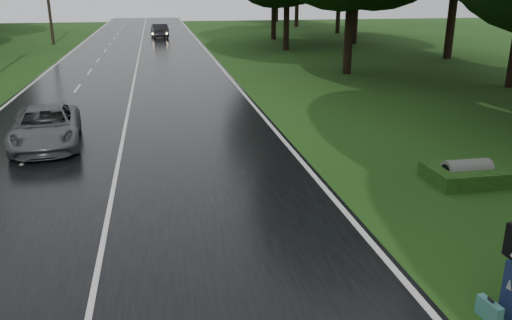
{
  "coord_description": "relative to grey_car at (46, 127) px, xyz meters",
  "views": [
    {
      "loc": [
        1.4,
        -9.7,
        5.37
      ],
      "look_at": [
        3.79,
        2.77,
        1.1
      ],
      "focal_mm": 36.15,
      "sensor_mm": 36.0,
      "label": 1
    }
  ],
  "objects": [
    {
      "name": "ground",
      "position": [
        2.56,
        -8.89,
        -0.72
      ],
      "size": [
        160.0,
        160.0,
        0.0
      ],
      "primitive_type": "plane",
      "color": "#224A16",
      "rests_on": "ground"
    },
    {
      "name": "suitcase",
      "position": [
        9.24,
        -12.02,
        -0.54
      ],
      "size": [
        0.21,
        0.52,
        0.36
      ],
      "primitive_type": "cube",
      "rotation": [
        0.0,
        0.0,
        0.13
      ],
      "color": "teal",
      "rests_on": "ground"
    },
    {
      "name": "road",
      "position": [
        2.56,
        11.11,
        -0.7
      ],
      "size": [
        12.0,
        140.0,
        0.04
      ],
      "primitive_type": "cube",
      "color": "black",
      "rests_on": "ground"
    },
    {
      "name": "culvert",
      "position": [
        12.57,
        -6.0,
        -0.72
      ],
      "size": [
        1.35,
        0.68,
        0.68
      ],
      "primitive_type": "cylinder",
      "rotation": [
        0.0,
        1.57,
        0.0
      ],
      "color": "slate",
      "rests_on": "ground"
    },
    {
      "name": "lane_center",
      "position": [
        2.56,
        11.11,
        -0.67
      ],
      "size": [
        0.12,
        140.0,
        0.01
      ],
      "primitive_type": "cube",
      "color": "silver",
      "rests_on": "road"
    },
    {
      "name": "far_car",
      "position": [
        4.48,
        41.15,
        0.07
      ],
      "size": [
        2.02,
        4.68,
        1.5
      ],
      "primitive_type": "imported",
      "rotation": [
        0.0,
        0.0,
        3.24
      ],
      "color": "black",
      "rests_on": "road"
    },
    {
      "name": "tree_right_d",
      "position": [
        16.14,
        13.45,
        -0.72
      ],
      "size": [
        10.25,
        10.25,
        16.01
      ],
      "primitive_type": null,
      "color": "black",
      "rests_on": "ground"
    },
    {
      "name": "utility_pole_far",
      "position": [
        -5.94,
        36.13,
        -0.72
      ],
      "size": [
        1.8,
        0.28,
        10.13
      ],
      "primitive_type": null,
      "color": "black",
      "rests_on": "ground"
    },
    {
      "name": "tree_right_e",
      "position": [
        15.48,
        27.17,
        -0.72
      ],
      "size": [
        9.16,
        9.16,
        14.31
      ],
      "primitive_type": null,
      "color": "black",
      "rests_on": "ground"
    },
    {
      "name": "tree_right_f",
      "position": [
        16.56,
        37.09,
        -0.72
      ],
      "size": [
        8.41,
        8.41,
        13.14
      ],
      "primitive_type": null,
      "color": "black",
      "rests_on": "ground"
    },
    {
      "name": "grey_car",
      "position": [
        0.0,
        0.0,
        0.0
      ],
      "size": [
        2.79,
        5.09,
        1.35
      ],
      "primitive_type": "imported",
      "rotation": [
        0.0,
        0.0,
        0.11
      ],
      "color": "#4F5254",
      "rests_on": "road"
    }
  ]
}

